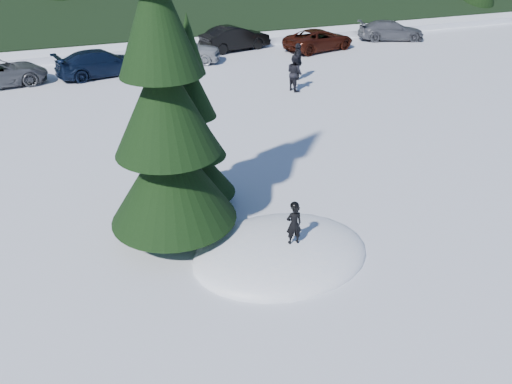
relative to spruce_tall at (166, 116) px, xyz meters
name	(u,v)px	position (x,y,z in m)	size (l,w,h in m)	color
ground	(281,254)	(2.20, -1.80, -3.32)	(200.00, 200.00, 0.00)	white
snow_mound	(281,254)	(2.20, -1.80, -3.32)	(4.48, 3.52, 0.96)	white
spruce_tall	(166,116)	(0.00, 0.00, 0.00)	(3.20, 3.20, 8.60)	#301F10
spruce_short	(194,137)	(1.00, 1.40, -1.22)	(2.20, 2.20, 5.37)	#301F10
child_skier	(294,224)	(2.39, -2.08, -2.31)	(0.38, 0.25, 1.06)	black
adult_0	(295,73)	(8.47, 10.37, -2.45)	(0.84, 0.66, 1.73)	black
adult_1	(298,61)	(9.49, 12.08, -2.39)	(1.09, 0.45, 1.86)	black
car_3	(101,63)	(0.14, 16.61, -2.64)	(1.91, 4.70, 1.36)	black
car_4	(181,49)	(4.80, 17.77, -2.56)	(1.80, 4.47, 1.52)	#9CA1A5
car_5	(235,38)	(8.77, 19.60, -2.57)	(1.58, 4.53, 1.49)	black
car_6	(319,40)	(13.71, 17.57, -2.67)	(2.17, 4.70, 1.31)	#341109
car_7	(391,30)	(19.78, 18.42, -2.67)	(1.81, 4.46, 1.30)	#54565C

